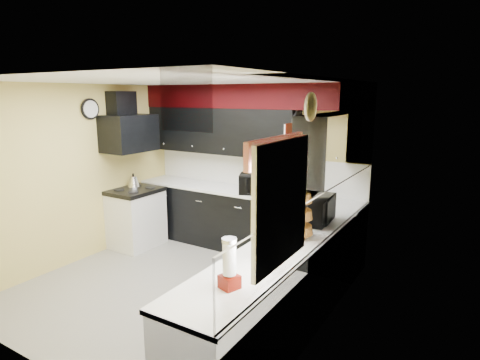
# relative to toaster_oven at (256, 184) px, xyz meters

# --- Properties ---
(ground) EXTENTS (3.60, 3.60, 0.00)m
(ground) POSITION_rel_toaster_oven_xyz_m (-0.27, -1.43, -1.08)
(ground) COLOR gray
(ground) RESTS_ON ground
(wall_back) EXTENTS (3.60, 0.06, 2.50)m
(wall_back) POSITION_rel_toaster_oven_xyz_m (-0.27, 0.37, 0.17)
(wall_back) COLOR #E0C666
(wall_back) RESTS_ON ground
(wall_right) EXTENTS (0.06, 3.60, 2.50)m
(wall_right) POSITION_rel_toaster_oven_xyz_m (1.53, -1.43, 0.17)
(wall_right) COLOR #E0C666
(wall_right) RESTS_ON ground
(wall_left) EXTENTS (0.06, 3.60, 2.50)m
(wall_left) POSITION_rel_toaster_oven_xyz_m (-2.07, -1.43, 0.17)
(wall_left) COLOR #E0C666
(wall_left) RESTS_ON ground
(ceiling) EXTENTS (3.60, 3.60, 0.06)m
(ceiling) POSITION_rel_toaster_oven_xyz_m (-0.27, -1.43, 1.42)
(ceiling) COLOR white
(ceiling) RESTS_ON wall_back
(cab_back) EXTENTS (3.60, 0.60, 0.90)m
(cab_back) POSITION_rel_toaster_oven_xyz_m (-0.27, 0.07, -0.63)
(cab_back) COLOR black
(cab_back) RESTS_ON ground
(cab_right) EXTENTS (0.60, 3.00, 0.90)m
(cab_right) POSITION_rel_toaster_oven_xyz_m (1.23, -1.73, -0.63)
(cab_right) COLOR black
(cab_right) RESTS_ON ground
(counter_back) EXTENTS (3.62, 0.64, 0.04)m
(counter_back) POSITION_rel_toaster_oven_xyz_m (-0.27, 0.07, -0.16)
(counter_back) COLOR white
(counter_back) RESTS_ON cab_back
(counter_right) EXTENTS (0.64, 3.02, 0.04)m
(counter_right) POSITION_rel_toaster_oven_xyz_m (1.23, -1.73, -0.16)
(counter_right) COLOR white
(counter_right) RESTS_ON cab_right
(splash_back) EXTENTS (3.60, 0.02, 0.50)m
(splash_back) POSITION_rel_toaster_oven_xyz_m (-0.27, 0.36, 0.11)
(splash_back) COLOR white
(splash_back) RESTS_ON counter_back
(splash_right) EXTENTS (0.02, 3.60, 0.50)m
(splash_right) POSITION_rel_toaster_oven_xyz_m (1.52, -1.43, 0.11)
(splash_right) COLOR white
(splash_right) RESTS_ON counter_right
(upper_back) EXTENTS (2.60, 0.35, 0.70)m
(upper_back) POSITION_rel_toaster_oven_xyz_m (-0.77, 0.20, 0.72)
(upper_back) COLOR black
(upper_back) RESTS_ON wall_back
(upper_right) EXTENTS (0.35, 1.80, 0.70)m
(upper_right) POSITION_rel_toaster_oven_xyz_m (1.35, -0.53, 0.72)
(upper_right) COLOR black
(upper_right) RESTS_ON wall_right
(soffit_back) EXTENTS (3.60, 0.36, 0.35)m
(soffit_back) POSITION_rel_toaster_oven_xyz_m (-0.27, 0.19, 1.24)
(soffit_back) COLOR black
(soffit_back) RESTS_ON wall_back
(soffit_right) EXTENTS (0.36, 3.24, 0.35)m
(soffit_right) POSITION_rel_toaster_oven_xyz_m (1.35, -1.61, 1.24)
(soffit_right) COLOR black
(soffit_right) RESTS_ON wall_right
(stove) EXTENTS (0.60, 0.75, 0.86)m
(stove) POSITION_rel_toaster_oven_xyz_m (-1.77, -0.68, -0.65)
(stove) COLOR white
(stove) RESTS_ON ground
(cooktop) EXTENTS (0.62, 0.77, 0.06)m
(cooktop) POSITION_rel_toaster_oven_xyz_m (-1.77, -0.68, -0.19)
(cooktop) COLOR black
(cooktop) RESTS_ON stove
(hood) EXTENTS (0.50, 0.78, 0.55)m
(hood) POSITION_rel_toaster_oven_xyz_m (-1.82, -0.68, 0.70)
(hood) COLOR black
(hood) RESTS_ON wall_left
(hood_duct) EXTENTS (0.24, 0.40, 0.40)m
(hood_duct) POSITION_rel_toaster_oven_xyz_m (-1.95, -0.68, 1.12)
(hood_duct) COLOR black
(hood_duct) RESTS_ON wall_left
(window) EXTENTS (0.03, 0.86, 0.96)m
(window) POSITION_rel_toaster_oven_xyz_m (1.51, -2.33, 0.47)
(window) COLOR white
(window) RESTS_ON wall_right
(valance) EXTENTS (0.04, 0.88, 0.20)m
(valance) POSITION_rel_toaster_oven_xyz_m (1.46, -2.33, 0.87)
(valance) COLOR red
(valance) RESTS_ON wall_right
(pan_top) EXTENTS (0.03, 0.22, 0.40)m
(pan_top) POSITION_rel_toaster_oven_xyz_m (0.55, 0.12, 0.92)
(pan_top) COLOR black
(pan_top) RESTS_ON upper_back
(pan_mid) EXTENTS (0.03, 0.28, 0.46)m
(pan_mid) POSITION_rel_toaster_oven_xyz_m (0.55, -0.01, 0.67)
(pan_mid) COLOR black
(pan_mid) RESTS_ON upper_back
(pan_low) EXTENTS (0.03, 0.24, 0.42)m
(pan_low) POSITION_rel_toaster_oven_xyz_m (0.55, 0.25, 0.64)
(pan_low) COLOR black
(pan_low) RESTS_ON upper_back
(cut_board) EXTENTS (0.03, 0.26, 0.35)m
(cut_board) POSITION_rel_toaster_oven_xyz_m (0.56, -0.13, 0.72)
(cut_board) COLOR white
(cut_board) RESTS_ON upper_back
(baskets) EXTENTS (0.27, 0.27, 0.50)m
(baskets) POSITION_rel_toaster_oven_xyz_m (1.25, -1.38, 0.10)
(baskets) COLOR brown
(baskets) RESTS_ON upper_right
(clock) EXTENTS (0.03, 0.30, 0.30)m
(clock) POSITION_rel_toaster_oven_xyz_m (-2.04, -1.18, 1.07)
(clock) COLOR black
(clock) RESTS_ON wall_left
(deco_plate) EXTENTS (0.03, 0.24, 0.24)m
(deco_plate) POSITION_rel_toaster_oven_xyz_m (1.50, -1.78, 1.17)
(deco_plate) COLOR white
(deco_plate) RESTS_ON wall_right
(toaster_oven) EXTENTS (0.61, 0.57, 0.28)m
(toaster_oven) POSITION_rel_toaster_oven_xyz_m (0.00, 0.00, 0.00)
(toaster_oven) COLOR black
(toaster_oven) RESTS_ON counter_back
(microwave) EXTENTS (0.41, 0.57, 0.30)m
(microwave) POSITION_rel_toaster_oven_xyz_m (1.21, -0.84, 0.01)
(microwave) COLOR black
(microwave) RESTS_ON counter_right
(utensil_crock) EXTENTS (0.18, 0.18, 0.16)m
(utensil_crock) POSITION_rel_toaster_oven_xyz_m (0.31, 0.12, -0.06)
(utensil_crock) COLOR white
(utensil_crock) RESTS_ON counter_back
(knife_block) EXTENTS (0.10, 0.13, 0.19)m
(knife_block) POSITION_rel_toaster_oven_xyz_m (0.83, 0.05, -0.04)
(knife_block) COLOR black
(knife_block) RESTS_ON counter_back
(kettle) EXTENTS (0.23, 0.23, 0.16)m
(kettle) POSITION_rel_toaster_oven_xyz_m (-1.92, -0.56, -0.08)
(kettle) COLOR silver
(kettle) RESTS_ON cooktop
(dispenser_a) EXTENTS (0.14, 0.14, 0.35)m
(dispenser_a) POSITION_rel_toaster_oven_xyz_m (1.25, -2.07, 0.04)
(dispenser_a) COLOR #690500
(dispenser_a) RESTS_ON counter_right
(dispenser_b) EXTENTS (0.16, 0.16, 0.35)m
(dispenser_b) POSITION_rel_toaster_oven_xyz_m (1.26, -2.67, 0.04)
(dispenser_b) COLOR maroon
(dispenser_b) RESTS_ON counter_right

